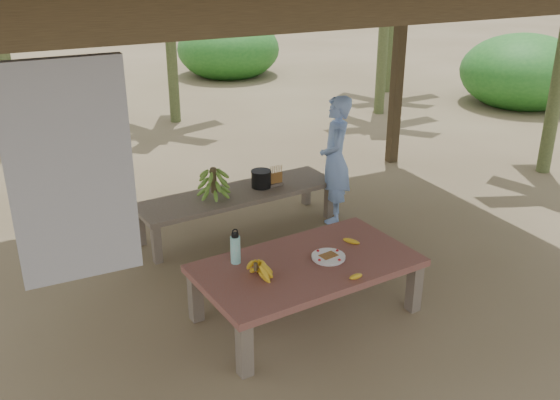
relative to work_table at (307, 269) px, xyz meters
name	(u,v)px	position (x,y,z in m)	size (l,w,h in m)	color
ground	(290,276)	(0.17, 0.63, -0.43)	(80.00, 80.00, 0.00)	brown
work_table	(307,269)	(0.00, 0.00, 0.00)	(1.89, 1.17, 0.50)	brown
bench	(238,197)	(0.13, 1.78, -0.04)	(2.25, 0.80, 0.45)	brown
ripe_banana_bunch	(256,270)	(-0.49, -0.06, 0.14)	(0.25, 0.21, 0.15)	yellow
plate	(328,257)	(0.19, -0.03, 0.08)	(0.28, 0.28, 0.04)	white
loose_banana_front	(356,276)	(0.21, -0.41, 0.09)	(0.04, 0.14, 0.04)	yellow
loose_banana_side	(351,241)	(0.51, 0.13, 0.09)	(0.04, 0.15, 0.04)	yellow
water_flask	(235,249)	(-0.52, 0.25, 0.19)	(0.08, 0.08, 0.31)	#42D0C3
green_banana_stalk	(214,182)	(-0.15, 1.75, 0.19)	(0.30, 0.30, 0.34)	#598C2D
cooking_pot	(261,179)	(0.42, 1.81, 0.11)	(0.21, 0.21, 0.18)	black
skewer_rack	(276,175)	(0.58, 1.77, 0.14)	(0.18, 0.08, 0.24)	#A57F47
woman	(335,160)	(1.21, 1.58, 0.27)	(0.52, 0.34, 1.42)	#7A9CE6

